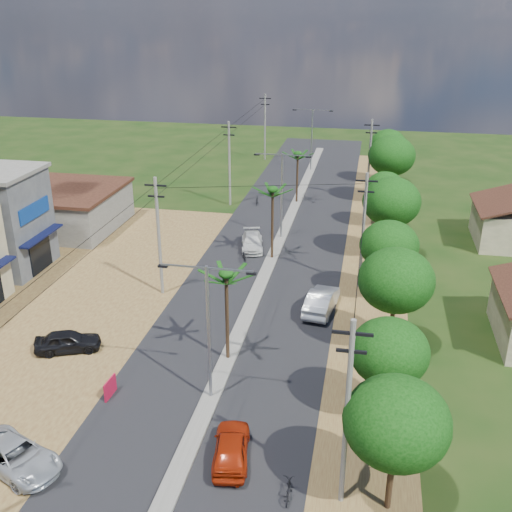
{
  "coord_description": "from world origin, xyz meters",
  "views": [
    {
      "loc": [
        7.71,
        -26.37,
        20.06
      ],
      "look_at": [
        -0.1,
        13.43,
        3.0
      ],
      "focal_mm": 42.0,
      "sensor_mm": 36.0,
      "label": 1
    }
  ],
  "objects_px": {
    "car_parked_dark": "(68,342)",
    "moto_rider_east": "(288,491)",
    "roadside_sign": "(110,388)",
    "car_silver_mid": "(321,301)",
    "car_white_far": "(252,242)",
    "car_red_near": "(231,448)",
    "car_parked_silver": "(16,457)"
  },
  "relations": [
    {
      "from": "roadside_sign",
      "to": "car_red_near",
      "type": "bearing_deg",
      "value": -22.44
    },
    {
      "from": "car_red_near",
      "to": "roadside_sign",
      "type": "distance_m",
      "value": 8.5
    },
    {
      "from": "car_red_near",
      "to": "car_parked_dark",
      "type": "xyz_separation_m",
      "value": [
        -12.24,
        7.5,
        -0.02
      ]
    },
    {
      "from": "moto_rider_east",
      "to": "roadside_sign",
      "type": "height_order",
      "value": "roadside_sign"
    },
    {
      "from": "car_silver_mid",
      "to": "car_parked_silver",
      "type": "relative_size",
      "value": 1.01
    },
    {
      "from": "car_red_near",
      "to": "moto_rider_east",
      "type": "bearing_deg",
      "value": 138.93
    },
    {
      "from": "moto_rider_east",
      "to": "roadside_sign",
      "type": "relative_size",
      "value": 1.16
    },
    {
      "from": "car_parked_silver",
      "to": "car_parked_dark",
      "type": "distance_m",
      "value": 10.32
    },
    {
      "from": "car_red_near",
      "to": "moto_rider_east",
      "type": "xyz_separation_m",
      "value": [
        2.99,
        -1.87,
        -0.3
      ]
    },
    {
      "from": "car_red_near",
      "to": "car_parked_silver",
      "type": "relative_size",
      "value": 0.85
    },
    {
      "from": "moto_rider_east",
      "to": "roadside_sign",
      "type": "distance_m",
      "value": 12.01
    },
    {
      "from": "car_white_far",
      "to": "car_parked_dark",
      "type": "bearing_deg",
      "value": -125.08
    },
    {
      "from": "car_white_far",
      "to": "roadside_sign",
      "type": "relative_size",
      "value": 3.34
    },
    {
      "from": "moto_rider_east",
      "to": "car_parked_dark",
      "type": "bearing_deg",
      "value": -34.42
    },
    {
      "from": "car_red_near",
      "to": "car_white_far",
      "type": "bearing_deg",
      "value": -89.81
    },
    {
      "from": "car_parked_silver",
      "to": "car_parked_dark",
      "type": "xyz_separation_m",
      "value": [
        -2.53,
        10.01,
        0.01
      ]
    },
    {
      "from": "car_red_near",
      "to": "car_parked_silver",
      "type": "xyz_separation_m",
      "value": [
        -9.71,
        -2.5,
        -0.03
      ]
    },
    {
      "from": "car_parked_silver",
      "to": "roadside_sign",
      "type": "distance_m",
      "value": 6.41
    },
    {
      "from": "car_red_near",
      "to": "moto_rider_east",
      "type": "relative_size",
      "value": 2.68
    },
    {
      "from": "car_red_near",
      "to": "car_white_far",
      "type": "relative_size",
      "value": 0.93
    },
    {
      "from": "car_red_near",
      "to": "car_white_far",
      "type": "distance_m",
      "value": 26.77
    },
    {
      "from": "car_red_near",
      "to": "moto_rider_east",
      "type": "distance_m",
      "value": 3.54
    },
    {
      "from": "car_parked_silver",
      "to": "car_silver_mid",
      "type": "bearing_deg",
      "value": -11.9
    },
    {
      "from": "car_white_far",
      "to": "car_parked_silver",
      "type": "bearing_deg",
      "value": -112.92
    },
    {
      "from": "car_parked_dark",
      "to": "moto_rider_east",
      "type": "height_order",
      "value": "car_parked_dark"
    },
    {
      "from": "car_parked_silver",
      "to": "car_white_far",
      "type": "bearing_deg",
      "value": 11.84
    },
    {
      "from": "car_parked_silver",
      "to": "car_parked_dark",
      "type": "height_order",
      "value": "car_parked_dark"
    },
    {
      "from": "car_silver_mid",
      "to": "car_white_far",
      "type": "height_order",
      "value": "car_silver_mid"
    },
    {
      "from": "car_white_far",
      "to": "roadside_sign",
      "type": "bearing_deg",
      "value": -110.8
    },
    {
      "from": "car_white_far",
      "to": "car_parked_dark",
      "type": "distance_m",
      "value": 20.5
    },
    {
      "from": "car_white_far",
      "to": "car_parked_silver",
      "type": "distance_m",
      "value": 29.41
    },
    {
      "from": "car_parked_dark",
      "to": "moto_rider_east",
      "type": "distance_m",
      "value": 17.89
    }
  ]
}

